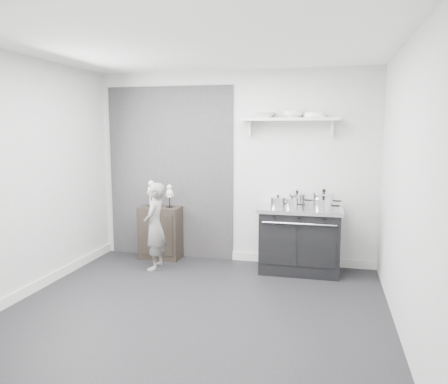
# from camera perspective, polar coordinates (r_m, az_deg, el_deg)

# --- Properties ---
(ground) EXTENTS (4.00, 4.00, 0.00)m
(ground) POSITION_cam_1_polar(r_m,az_deg,el_deg) (4.83, -3.55, -14.78)
(ground) COLOR black
(ground) RESTS_ON ground
(room_shell) EXTENTS (4.02, 3.62, 2.71)m
(room_shell) POSITION_cam_1_polar(r_m,az_deg,el_deg) (4.63, -4.24, 5.12)
(room_shell) COLOR #B6B6B3
(room_shell) RESTS_ON ground
(wall_shelf) EXTENTS (1.30, 0.26, 0.24)m
(wall_shelf) POSITION_cam_1_polar(r_m,az_deg,el_deg) (5.95, 8.62, 9.27)
(wall_shelf) COLOR silver
(wall_shelf) RESTS_ON room_shell
(stove) EXTENTS (1.09, 0.68, 0.87)m
(stove) POSITION_cam_1_polar(r_m,az_deg,el_deg) (5.91, 9.91, -6.10)
(stove) COLOR black
(stove) RESTS_ON ground
(side_cabinet) EXTENTS (0.59, 0.34, 0.77)m
(side_cabinet) POSITION_cam_1_polar(r_m,az_deg,el_deg) (6.50, -8.28, -5.27)
(side_cabinet) COLOR black
(side_cabinet) RESTS_ON ground
(child) EXTENTS (0.31, 0.45, 1.18)m
(child) POSITION_cam_1_polar(r_m,az_deg,el_deg) (5.97, -9.03, -4.44)
(child) COLOR slate
(child) RESTS_ON ground
(pot_front_left) EXTENTS (0.28, 0.19, 0.17)m
(pot_front_left) POSITION_cam_1_polar(r_m,az_deg,el_deg) (5.73, 7.07, -1.36)
(pot_front_left) COLOR silver
(pot_front_left) RESTS_ON stove
(pot_back_left) EXTENTS (0.32, 0.24, 0.20)m
(pot_back_left) POSITION_cam_1_polar(r_m,az_deg,el_deg) (5.96, 9.50, -0.93)
(pot_back_left) COLOR silver
(pot_back_left) RESTS_ON stove
(pot_back_right) EXTENTS (0.37, 0.28, 0.24)m
(pot_back_right) POSITION_cam_1_polar(r_m,az_deg,el_deg) (5.87, 12.89, -1.00)
(pot_back_right) COLOR silver
(pot_back_right) RESTS_ON stove
(pot_front_right) EXTENTS (0.32, 0.23, 0.19)m
(pot_front_right) POSITION_cam_1_polar(r_m,az_deg,el_deg) (5.62, 12.84, -1.63)
(pot_front_right) COLOR silver
(pot_front_right) RESTS_ON stove
(pot_front_center) EXTENTS (0.25, 0.16, 0.17)m
(pot_front_center) POSITION_cam_1_polar(r_m,az_deg,el_deg) (5.67, 8.87, -1.51)
(pot_front_center) COLOR silver
(pot_front_center) RESTS_ON stove
(skeleton_full) EXTENTS (0.12, 0.08, 0.44)m
(skeleton_full) POSITION_cam_1_polar(r_m,az_deg,el_deg) (6.43, -9.47, 0.06)
(skeleton_full) COLOR silver
(skeleton_full) RESTS_ON side_cabinet
(skeleton_torso) EXTENTS (0.11, 0.07, 0.38)m
(skeleton_torso) POSITION_cam_1_polar(r_m,az_deg,el_deg) (6.33, -7.13, -0.30)
(skeleton_torso) COLOR silver
(skeleton_torso) RESTS_ON side_cabinet
(bowl_large) EXTENTS (0.31, 0.31, 0.08)m
(bowl_large) POSITION_cam_1_polar(r_m,az_deg,el_deg) (5.99, 5.21, 9.99)
(bowl_large) COLOR white
(bowl_large) RESTS_ON wall_shelf
(bowl_small) EXTENTS (0.26, 0.26, 0.08)m
(bowl_small) POSITION_cam_1_polar(r_m,az_deg,el_deg) (5.94, 9.02, 9.97)
(bowl_small) COLOR white
(bowl_small) RESTS_ON wall_shelf
(plate_stack) EXTENTS (0.28, 0.28, 0.06)m
(plate_stack) POSITION_cam_1_polar(r_m,az_deg,el_deg) (5.93, 11.80, 9.79)
(plate_stack) COLOR white
(plate_stack) RESTS_ON wall_shelf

